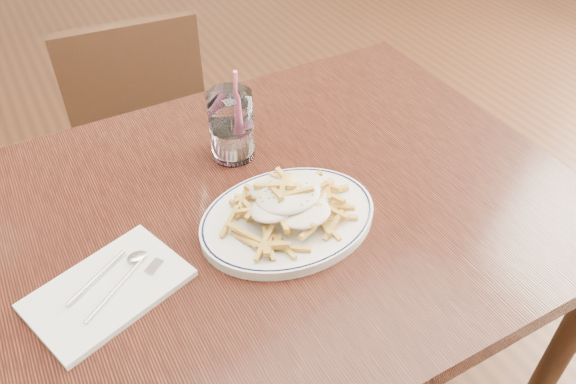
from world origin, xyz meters
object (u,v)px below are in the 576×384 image
fries_plate (288,219)px  water_glass (232,130)px  chair_far (139,121)px  loaded_fries (288,200)px  table (241,246)px

fries_plate → water_glass: 0.22m
chair_far → loaded_fries: 0.93m
chair_far → loaded_fries: size_ratio=3.32×
table → fries_plate: size_ratio=3.21×
table → chair_far: 0.83m
table → water_glass: water_glass is taller
fries_plate → loaded_fries: 0.04m
fries_plate → loaded_fries: size_ratio=1.54×
table → loaded_fries: size_ratio=4.95×
chair_far → loaded_fries: (0.04, -0.86, 0.35)m
loaded_fries → water_glass: 0.22m
table → water_glass: (0.06, 0.16, 0.14)m
fries_plate → water_glass: bearing=90.1°
table → loaded_fries: (0.06, -0.06, 0.13)m
fries_plate → table: bearing=137.8°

